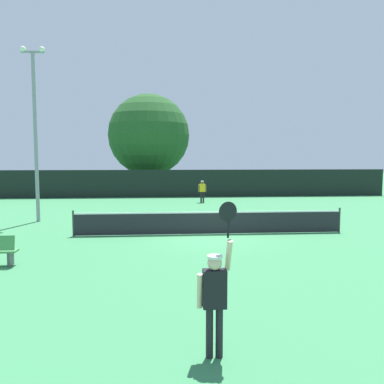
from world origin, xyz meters
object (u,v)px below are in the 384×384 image
Objects in this scene: parked_car_near at (152,183)px; parked_car_far at (273,181)px; player_receiving at (202,189)px; light_pole at (35,124)px; large_tree at (149,135)px; parked_car_mid at (250,183)px; tennis_ball at (254,223)px; player_serving at (215,290)px.

parked_car_near and parked_car_far have the same top height.
light_pole is at bearing 39.89° from player_receiving.
light_pole is at bearing -102.06° from parked_car_near.
large_tree is at bearing 73.23° from light_pole.
parked_car_mid is at bearing -120.64° from player_receiving.
player_receiving is at bearing -66.43° from large_tree.
large_tree is (-5.61, 18.44, 5.22)m from tennis_ball.
player_serving is 0.59× the size of parked_car_near.
large_tree is 2.08× the size of parked_car_near.
player_receiving is 10.92m from parked_car_mid.
light_pole is 19.03m from parked_car_near.
player_serving is at bearing -63.48° from light_pole.
parked_car_far reaches higher than player_receiving.
tennis_ball is 19.97m from large_tree.
parked_car_near is at bearing 93.07° from player_serving.
large_tree reaches higher than parked_car_mid.
player_receiving is at bearing 39.89° from light_pole.
player_receiving is 0.35× the size of parked_car_far.
player_serving is at bearing 84.63° from player_receiving.
large_tree is at bearing -159.55° from parked_car_far.
parked_car_far is (7.16, 21.70, 0.74)m from tennis_ball.
tennis_ball is (3.63, 12.57, -1.09)m from player_serving.
tennis_ball is 19.04m from parked_car_mid.
large_tree is at bearing -101.71° from parked_car_near.
player_serving is at bearing -82.24° from parked_car_near.
parked_car_near is 12.71m from parked_car_far.
light_pole is 17.61m from large_tree.
parked_car_near is at bearing -163.33° from parked_car_far.
parked_car_mid is (9.32, -0.78, 0.00)m from parked_car_near.
large_tree is 10.59m from parked_car_mid.
light_pole is at bearing -125.44° from parked_car_far.
tennis_ball is 22.86m from parked_car_far.
player_receiving is at bearing -65.04° from parked_car_near.
large_tree reaches higher than parked_car_far.
player_receiving is 22.77× the size of tennis_ball.
player_receiving is (2.05, 21.78, -0.18)m from player_serving.
tennis_ball is at bearing -105.68° from parked_car_mid.
parked_car_far is (3.18, 3.10, 0.00)m from parked_car_mid.
large_tree reaches higher than player_serving.
player_serving is 1.64× the size of player_receiving.
tennis_ball is 0.02× the size of parked_car_near.
light_pole reaches higher than parked_car_near.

